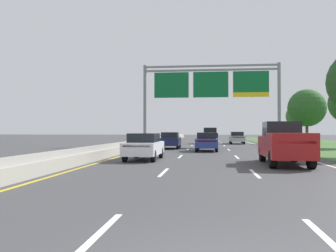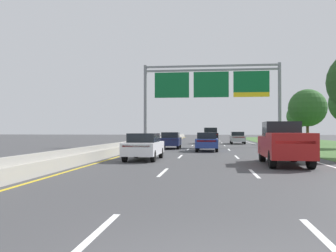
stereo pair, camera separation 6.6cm
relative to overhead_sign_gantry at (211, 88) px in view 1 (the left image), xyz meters
The scene contains 12 objects.
ground_plane 6.45m from the overhead_sign_gantry, 130.44° to the right, with size 220.00×220.00×0.00m, color #3D3D3F.
lane_striping 6.49m from the overhead_sign_gantry, 110.32° to the right, with size 11.96×106.00×0.01m.
median_barrier_concrete 9.21m from the overhead_sign_gantry, behind, with size 0.60×110.00×0.85m.
overhead_sign_gantry is the anchor object (origin of this frame).
pickup_truck_red 21.86m from the overhead_sign_gantry, 80.45° to the right, with size 2.13×5.45×2.20m.
car_white_left_lane_sedan 19.94m from the overhead_sign_gantry, 102.31° to the right, with size 1.86×4.42×1.57m.
car_blue_centre_lane_sedan 10.74m from the overhead_sign_gantry, 92.59° to the right, with size 1.87×4.42×1.57m.
car_silver_right_lane_sedan 10.17m from the overhead_sign_gantry, 66.02° to the left, with size 1.88×4.42×1.57m.
car_black_centre_lane_suv 9.83m from the overhead_sign_gantry, 90.39° to the left, with size 2.02×4.75×2.11m.
car_navy_left_lane_sedan 8.70m from the overhead_sign_gantry, 125.95° to the right, with size 1.90×4.43×1.57m.
roadside_tree_far 15.97m from the overhead_sign_gantry, 36.75° to the left, with size 4.96×4.96×7.22m.
roadside_tree_distant 26.46m from the overhead_sign_gantry, 56.48° to the left, with size 3.84×3.84×6.07m.
Camera 1 is at (-0.03, -4.24, 1.73)m, focal length 38.32 mm.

